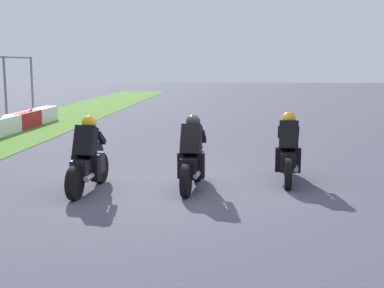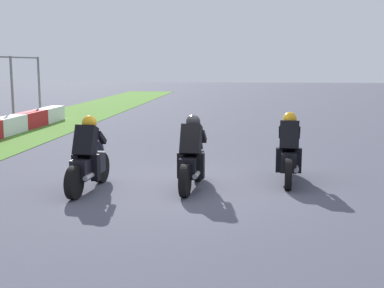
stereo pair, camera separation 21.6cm
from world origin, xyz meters
name	(u,v)px [view 1 (the left image)]	position (x,y,z in m)	size (l,w,h in m)	color
ground_plane	(188,185)	(0.00, 0.00, 0.00)	(120.00, 120.00, 0.00)	#464755
rider_lane_a	(288,153)	(0.50, -2.12, 0.62)	(2.04, 0.56, 1.51)	black
rider_lane_b	(192,158)	(-0.28, -0.10, 0.62)	(2.04, 0.56, 1.51)	black
rider_lane_c	(88,160)	(-0.65, 1.96, 0.62)	(2.04, 0.56, 1.51)	black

